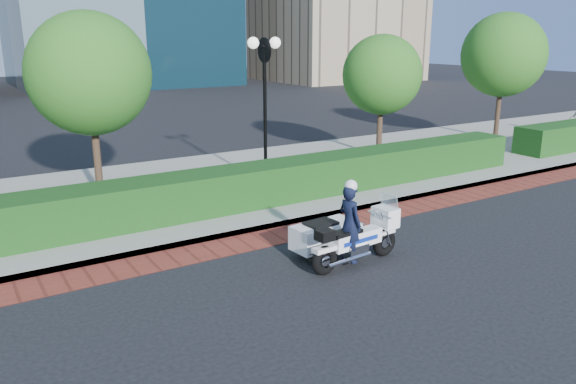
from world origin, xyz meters
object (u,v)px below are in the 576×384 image
lamppost (265,88)px  tree_c (382,75)px  tree_d (504,55)px  police_motorcycle (342,233)px  tree_b (89,74)px

lamppost → tree_c: 5.65m
lamppost → tree_d: tree_d is taller
police_motorcycle → tree_b: bearing=109.1°
lamppost → tree_c: tree_c is taller
tree_b → police_motorcycle: tree_b is taller
tree_c → tree_b: bearing=180.0°
tree_d → police_motorcycle: tree_d is taller
tree_c → police_motorcycle: bearing=-135.2°
lamppost → police_motorcycle: 6.28m
tree_b → tree_d: tree_d is taller
tree_c → tree_d: tree_d is taller
tree_b → police_motorcycle: (3.03, -6.94, -2.82)m
tree_c → lamppost: bearing=-166.7°
tree_c → tree_d: (6.50, 0.00, 0.56)m
lamppost → tree_b: tree_b is taller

